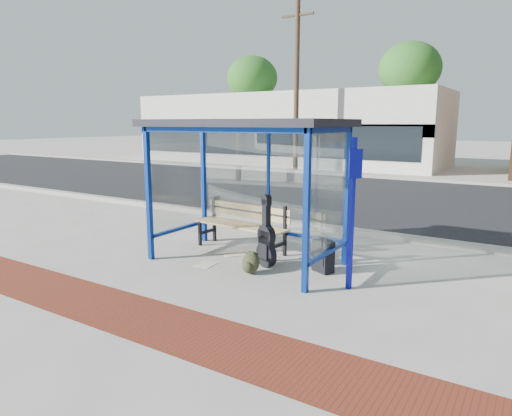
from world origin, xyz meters
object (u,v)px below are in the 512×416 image
Objects in this scene: backpack at (250,263)px; guitar_bag at (266,242)px; bench at (243,223)px; suitcase at (323,256)px.

guitar_bag is at bearing 80.34° from backpack.
bench is at bearing 165.42° from guitar_bag.
backpack is (0.88, -1.09, -0.35)m from bench.
backpack is at bearing -119.43° from suitcase.
guitar_bag is 3.27× the size of backpack.
suitcase is 1.61× the size of backpack.
bench is 1.44m from backpack.
guitar_bag is 2.03× the size of suitcase.
bench is 1.71× the size of guitar_bag.
guitar_bag reaches higher than bench.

